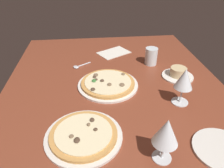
% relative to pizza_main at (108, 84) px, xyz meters
% --- Properties ---
extents(dining_table, '(1.50, 1.10, 0.04)m').
position_rel_pizza_main_xyz_m(dining_table, '(0.07, 0.03, -0.03)').
color(dining_table, brown).
rests_on(dining_table, ground).
extents(pizza_main, '(0.30, 0.30, 0.03)m').
position_rel_pizza_main_xyz_m(pizza_main, '(0.00, 0.00, 0.00)').
color(pizza_main, silver).
rests_on(pizza_main, dining_table).
extents(pizza_side, '(0.28, 0.28, 0.03)m').
position_rel_pizza_main_xyz_m(pizza_side, '(0.34, -0.12, -0.00)').
color(pizza_side, silver).
rests_on(pizza_side, dining_table).
extents(ramekin_on_saucer, '(0.17, 0.17, 0.05)m').
position_rel_pizza_main_xyz_m(ramekin_on_saucer, '(-0.05, 0.38, 0.01)').
color(ramekin_on_saucer, silver).
rests_on(ramekin_on_saucer, dining_table).
extents(wine_glass_far, '(0.08, 0.08, 0.17)m').
position_rel_pizza_main_xyz_m(wine_glass_far, '(0.17, 0.31, 0.11)').
color(wine_glass_far, silver).
rests_on(wine_glass_far, dining_table).
extents(wine_glass_near, '(0.08, 0.08, 0.17)m').
position_rel_pizza_main_xyz_m(wine_glass_near, '(0.45, 0.14, 0.10)').
color(wine_glass_near, silver).
rests_on(wine_glass_near, dining_table).
extents(water_glass, '(0.07, 0.07, 0.10)m').
position_rel_pizza_main_xyz_m(water_glass, '(-0.21, 0.27, 0.03)').
color(water_glass, silver).
rests_on(water_glass, dining_table).
extents(side_plate, '(0.20, 0.20, 0.01)m').
position_rel_pizza_main_xyz_m(side_plate, '(0.45, 0.35, -0.01)').
color(side_plate, silver).
rests_on(side_plate, dining_table).
extents(paper_menu, '(0.21, 0.24, 0.00)m').
position_rel_pizza_main_xyz_m(paper_menu, '(-0.39, 0.07, -0.01)').
color(paper_menu, silver).
rests_on(paper_menu, dining_table).
extents(spoon, '(0.08, 0.11, 0.01)m').
position_rel_pizza_main_xyz_m(spoon, '(-0.22, -0.15, -0.01)').
color(spoon, silver).
rests_on(spoon, dining_table).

